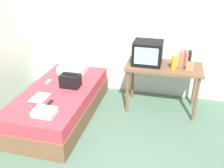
{
  "coord_description": "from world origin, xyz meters",
  "views": [
    {
      "loc": [
        0.74,
        -2.21,
        2.22
      ],
      "look_at": [
        -0.08,
        1.02,
        0.57
      ],
      "focal_mm": 39.97,
      "sensor_mm": 36.0,
      "label": 1
    }
  ],
  "objects_px": {
    "handbag": "(70,81)",
    "remote_silver": "(48,81)",
    "picture_frame": "(190,66)",
    "remote_dark": "(50,103)",
    "tv": "(148,53)",
    "bed": "(60,102)",
    "desk": "(163,71)",
    "water_bottle": "(174,63)",
    "pillow": "(73,68)",
    "book_row": "(183,58)",
    "magazine": "(40,97)",
    "folded_towel": "(44,112)"
  },
  "relations": [
    {
      "from": "pillow",
      "to": "handbag",
      "type": "distance_m",
      "value": 0.59
    },
    {
      "from": "handbag",
      "to": "bed",
      "type": "bearing_deg",
      "value": -139.06
    },
    {
      "from": "tv",
      "to": "bed",
      "type": "bearing_deg",
      "value": -154.18
    },
    {
      "from": "picture_frame",
      "to": "remote_silver",
      "type": "distance_m",
      "value": 2.21
    },
    {
      "from": "bed",
      "to": "book_row",
      "type": "xyz_separation_m",
      "value": [
        1.79,
        0.69,
        0.65
      ]
    },
    {
      "from": "tv",
      "to": "pillow",
      "type": "bearing_deg",
      "value": 176.64
    },
    {
      "from": "book_row",
      "to": "picture_frame",
      "type": "bearing_deg",
      "value": -65.08
    },
    {
      "from": "picture_frame",
      "to": "handbag",
      "type": "distance_m",
      "value": 1.81
    },
    {
      "from": "desk",
      "to": "remote_dark",
      "type": "relative_size",
      "value": 7.44
    },
    {
      "from": "picture_frame",
      "to": "remote_dark",
      "type": "bearing_deg",
      "value": -153.56
    },
    {
      "from": "tv",
      "to": "handbag",
      "type": "relative_size",
      "value": 1.47
    },
    {
      "from": "desk",
      "to": "pillow",
      "type": "height_order",
      "value": "desk"
    },
    {
      "from": "picture_frame",
      "to": "folded_towel",
      "type": "bearing_deg",
      "value": -146.35
    },
    {
      "from": "book_row",
      "to": "water_bottle",
      "type": "bearing_deg",
      "value": -123.28
    },
    {
      "from": "water_bottle",
      "to": "remote_dark",
      "type": "height_order",
      "value": "water_bottle"
    },
    {
      "from": "folded_towel",
      "to": "bed",
      "type": "bearing_deg",
      "value": 100.47
    },
    {
      "from": "tv",
      "to": "desk",
      "type": "bearing_deg",
      "value": -1.82
    },
    {
      "from": "water_bottle",
      "to": "handbag",
      "type": "relative_size",
      "value": 0.69
    },
    {
      "from": "magazine",
      "to": "remote_dark",
      "type": "xyz_separation_m",
      "value": [
        0.21,
        -0.12,
        0.01
      ]
    },
    {
      "from": "remote_silver",
      "to": "water_bottle",
      "type": "bearing_deg",
      "value": 8.63
    },
    {
      "from": "tv",
      "to": "water_bottle",
      "type": "distance_m",
      "value": 0.43
    },
    {
      "from": "bed",
      "to": "remote_silver",
      "type": "relative_size",
      "value": 13.89
    },
    {
      "from": "tv",
      "to": "pillow",
      "type": "xyz_separation_m",
      "value": [
        -1.3,
        0.08,
        -0.43
      ]
    },
    {
      "from": "desk",
      "to": "remote_dark",
      "type": "distance_m",
      "value": 1.79
    },
    {
      "from": "bed",
      "to": "pillow",
      "type": "distance_m",
      "value": 0.74
    },
    {
      "from": "desk",
      "to": "book_row",
      "type": "xyz_separation_m",
      "value": [
        0.28,
        0.09,
        0.21
      ]
    },
    {
      "from": "water_bottle",
      "to": "pillow",
      "type": "height_order",
      "value": "water_bottle"
    },
    {
      "from": "water_bottle",
      "to": "remote_silver",
      "type": "bearing_deg",
      "value": -171.37
    },
    {
      "from": "bed",
      "to": "water_bottle",
      "type": "bearing_deg",
      "value": 16.15
    },
    {
      "from": "water_bottle",
      "to": "book_row",
      "type": "xyz_separation_m",
      "value": [
        0.14,
        0.21,
        0.01
      ]
    },
    {
      "from": "handbag",
      "to": "picture_frame",
      "type": "bearing_deg",
      "value": 11.51
    },
    {
      "from": "folded_towel",
      "to": "desk",
      "type": "bearing_deg",
      "value": 42.9
    },
    {
      "from": "tv",
      "to": "remote_dark",
      "type": "distance_m",
      "value": 1.65
    },
    {
      "from": "book_row",
      "to": "pillow",
      "type": "bearing_deg",
      "value": -179.78
    },
    {
      "from": "bed",
      "to": "remote_dark",
      "type": "bearing_deg",
      "value": -81.97
    },
    {
      "from": "bed",
      "to": "pillow",
      "type": "height_order",
      "value": "pillow"
    },
    {
      "from": "water_bottle",
      "to": "magazine",
      "type": "xyz_separation_m",
      "value": [
        -1.81,
        -0.79,
        -0.41
      ]
    },
    {
      "from": "remote_silver",
      "to": "folded_towel",
      "type": "relative_size",
      "value": 0.51
    },
    {
      "from": "handbag",
      "to": "magazine",
      "type": "relative_size",
      "value": 1.03
    },
    {
      "from": "magazine",
      "to": "remote_silver",
      "type": "height_order",
      "value": "remote_silver"
    },
    {
      "from": "remote_dark",
      "to": "picture_frame",
      "type": "bearing_deg",
      "value": 26.44
    },
    {
      "from": "handbag",
      "to": "remote_silver",
      "type": "xyz_separation_m",
      "value": [
        -0.41,
        0.06,
        -0.09
      ]
    },
    {
      "from": "bed",
      "to": "picture_frame",
      "type": "bearing_deg",
      "value": 14.23
    },
    {
      "from": "water_bottle",
      "to": "handbag",
      "type": "bearing_deg",
      "value": -166.75
    },
    {
      "from": "desk",
      "to": "handbag",
      "type": "bearing_deg",
      "value": -161.01
    },
    {
      "from": "remote_dark",
      "to": "tv",
      "type": "bearing_deg",
      "value": 41.04
    },
    {
      "from": "picture_frame",
      "to": "handbag",
      "type": "height_order",
      "value": "picture_frame"
    },
    {
      "from": "handbag",
      "to": "folded_towel",
      "type": "height_order",
      "value": "handbag"
    },
    {
      "from": "pillow",
      "to": "folded_towel",
      "type": "distance_m",
      "value": 1.39
    },
    {
      "from": "desk",
      "to": "remote_dark",
      "type": "bearing_deg",
      "value": -144.8
    }
  ]
}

